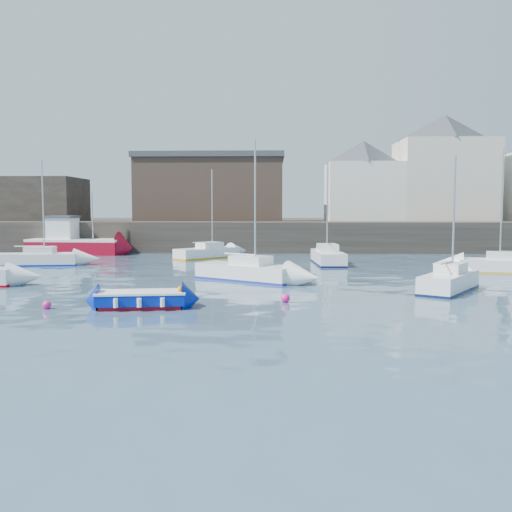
{
  "coord_description": "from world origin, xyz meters",
  "views": [
    {
      "loc": [
        1.03,
        -22.36,
        4.42
      ],
      "look_at": [
        0.0,
        12.0,
        1.5
      ],
      "focal_mm": 40.0,
      "sensor_mm": 36.0,
      "label": 1
    }
  ],
  "objects_px": {
    "fishing_boat": "(73,242)",
    "sailboat_f": "(328,257)",
    "buoy_mid": "(285,302)",
    "sailboat_h": "(207,252)",
    "sailboat_e": "(37,259)",
    "buoy_near": "(47,309)",
    "blue_dinghy": "(141,299)",
    "buoy_far": "(261,271)",
    "sailboat_c": "(449,281)",
    "sailboat_d": "(509,265)",
    "sailboat_b": "(247,271)"
  },
  "relations": [
    {
      "from": "buoy_far",
      "to": "buoy_mid",
      "type": "bearing_deg",
      "value": -84.07
    },
    {
      "from": "sailboat_e",
      "to": "sailboat_h",
      "type": "xyz_separation_m",
      "value": [
        12.38,
        6.7,
        -0.02
      ]
    },
    {
      "from": "fishing_boat",
      "to": "sailboat_e",
      "type": "xyz_separation_m",
      "value": [
        0.96,
        -10.8,
        -0.61
      ]
    },
    {
      "from": "sailboat_f",
      "to": "buoy_mid",
      "type": "distance_m",
      "value": 18.83
    },
    {
      "from": "sailboat_b",
      "to": "buoy_mid",
      "type": "distance_m",
      "value": 8.43
    },
    {
      "from": "sailboat_e",
      "to": "buoy_near",
      "type": "bearing_deg",
      "value": -66.19
    },
    {
      "from": "blue_dinghy",
      "to": "sailboat_c",
      "type": "xyz_separation_m",
      "value": [
        15.15,
        5.46,
        0.13
      ]
    },
    {
      "from": "sailboat_f",
      "to": "buoy_near",
      "type": "relative_size",
      "value": 21.24
    },
    {
      "from": "sailboat_c",
      "to": "buoy_near",
      "type": "height_order",
      "value": "sailboat_c"
    },
    {
      "from": "buoy_mid",
      "to": "sailboat_h",
      "type": "bearing_deg",
      "value": 105.22
    },
    {
      "from": "buoy_mid",
      "to": "sailboat_b",
      "type": "bearing_deg",
      "value": 104.96
    },
    {
      "from": "sailboat_b",
      "to": "buoy_near",
      "type": "bearing_deg",
      "value": -129.29
    },
    {
      "from": "fishing_boat",
      "to": "sailboat_d",
      "type": "distance_m",
      "value": 38.2
    },
    {
      "from": "buoy_near",
      "to": "buoy_mid",
      "type": "relative_size",
      "value": 0.89
    },
    {
      "from": "sailboat_d",
      "to": "sailboat_f",
      "type": "distance_m",
      "value": 13.09
    },
    {
      "from": "sailboat_f",
      "to": "buoy_far",
      "type": "relative_size",
      "value": 19.83
    },
    {
      "from": "fishing_boat",
      "to": "sailboat_f",
      "type": "height_order",
      "value": "sailboat_f"
    },
    {
      "from": "buoy_mid",
      "to": "buoy_far",
      "type": "xyz_separation_m",
      "value": [
        -1.4,
        13.53,
        0.0
      ]
    },
    {
      "from": "fishing_boat",
      "to": "sailboat_h",
      "type": "xyz_separation_m",
      "value": [
        13.34,
        -4.1,
        -0.63
      ]
    },
    {
      "from": "sailboat_c",
      "to": "buoy_far",
      "type": "distance_m",
      "value": 14.06
    },
    {
      "from": "sailboat_d",
      "to": "sailboat_e",
      "type": "xyz_separation_m",
      "value": [
        -34.26,
        3.98,
        0.01
      ]
    },
    {
      "from": "buoy_near",
      "to": "buoy_mid",
      "type": "distance_m",
      "value": 10.67
    },
    {
      "from": "sailboat_b",
      "to": "sailboat_c",
      "type": "height_order",
      "value": "sailboat_b"
    },
    {
      "from": "fishing_boat",
      "to": "buoy_mid",
      "type": "distance_m",
      "value": 33.84
    },
    {
      "from": "sailboat_d",
      "to": "buoy_near",
      "type": "bearing_deg",
      "value": -150.44
    },
    {
      "from": "sailboat_c",
      "to": "buoy_near",
      "type": "distance_m",
      "value": 20.1
    },
    {
      "from": "sailboat_d",
      "to": "buoy_mid",
      "type": "xyz_separation_m",
      "value": [
        -15.52,
        -12.72,
        -0.51
      ]
    },
    {
      "from": "sailboat_f",
      "to": "buoy_mid",
      "type": "height_order",
      "value": "sailboat_f"
    },
    {
      "from": "blue_dinghy",
      "to": "buoy_near",
      "type": "bearing_deg",
      "value": -174.72
    },
    {
      "from": "sailboat_c",
      "to": "sailboat_d",
      "type": "distance_m",
      "value": 11.19
    },
    {
      "from": "fishing_boat",
      "to": "sailboat_c",
      "type": "xyz_separation_m",
      "value": [
        28.44,
        -23.69,
        -0.59
      ]
    },
    {
      "from": "buoy_near",
      "to": "sailboat_e",
      "type": "bearing_deg",
      "value": 113.81
    },
    {
      "from": "blue_dinghy",
      "to": "buoy_mid",
      "type": "relative_size",
      "value": 9.59
    },
    {
      "from": "buoy_far",
      "to": "sailboat_h",
      "type": "bearing_deg",
      "value": 116.68
    },
    {
      "from": "fishing_boat",
      "to": "sailboat_f",
      "type": "bearing_deg",
      "value": -21.11
    },
    {
      "from": "blue_dinghy",
      "to": "sailboat_b",
      "type": "bearing_deg",
      "value": 66.62
    },
    {
      "from": "fishing_boat",
      "to": "sailboat_c",
      "type": "distance_m",
      "value": 37.02
    },
    {
      "from": "fishing_boat",
      "to": "sailboat_c",
      "type": "height_order",
      "value": "sailboat_c"
    },
    {
      "from": "blue_dinghy",
      "to": "sailboat_h",
      "type": "height_order",
      "value": "sailboat_h"
    },
    {
      "from": "sailboat_c",
      "to": "sailboat_d",
      "type": "bearing_deg",
      "value": 52.75
    },
    {
      "from": "sailboat_f",
      "to": "buoy_near",
      "type": "distance_m",
      "value": 24.94
    },
    {
      "from": "sailboat_h",
      "to": "sailboat_b",
      "type": "bearing_deg",
      "value": -74.65
    },
    {
      "from": "buoy_near",
      "to": "sailboat_f",
      "type": "bearing_deg",
      "value": 55.21
    },
    {
      "from": "fishing_boat",
      "to": "sailboat_e",
      "type": "height_order",
      "value": "sailboat_e"
    },
    {
      "from": "blue_dinghy",
      "to": "sailboat_d",
      "type": "xyz_separation_m",
      "value": [
        21.92,
        14.37,
        0.1
      ]
    },
    {
      "from": "sailboat_e",
      "to": "buoy_far",
      "type": "bearing_deg",
      "value": -10.35
    },
    {
      "from": "blue_dinghy",
      "to": "sailboat_e",
      "type": "bearing_deg",
      "value": 123.93
    },
    {
      "from": "fishing_boat",
      "to": "buoy_far",
      "type": "relative_size",
      "value": 22.42
    },
    {
      "from": "buoy_mid",
      "to": "buoy_near",
      "type": "bearing_deg",
      "value": -169.04
    },
    {
      "from": "sailboat_c",
      "to": "sailboat_h",
      "type": "height_order",
      "value": "sailboat_h"
    }
  ]
}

